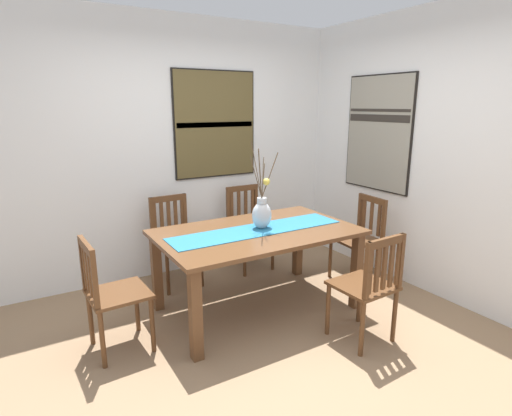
# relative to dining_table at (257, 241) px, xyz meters

# --- Properties ---
(ground_plane) EXTENTS (6.40, 6.40, 0.03)m
(ground_plane) POSITION_rel_dining_table_xyz_m (-0.17, -0.57, -0.66)
(ground_plane) COLOR #8E7051
(wall_back) EXTENTS (6.40, 0.12, 2.70)m
(wall_back) POSITION_rel_dining_table_xyz_m (-0.17, 1.29, 0.71)
(wall_back) COLOR white
(wall_back) RESTS_ON ground_plane
(wall_side) EXTENTS (0.12, 6.40, 2.70)m
(wall_side) POSITION_rel_dining_table_xyz_m (1.69, -0.57, 0.71)
(wall_side) COLOR white
(wall_side) RESTS_ON ground_plane
(dining_table) EXTENTS (1.72, 1.05, 0.74)m
(dining_table) POSITION_rel_dining_table_xyz_m (0.00, 0.00, 0.00)
(dining_table) COLOR brown
(dining_table) RESTS_ON ground_plane
(table_runner) EXTENTS (1.58, 0.36, 0.01)m
(table_runner) POSITION_rel_dining_table_xyz_m (0.00, 0.00, 0.10)
(table_runner) COLOR #236B93
(table_runner) RESTS_ON dining_table
(centerpiece_vase) EXTENTS (0.27, 0.28, 0.77)m
(centerpiece_vase) POSITION_rel_dining_table_xyz_m (0.06, 0.02, 0.24)
(centerpiece_vase) COLOR silver
(centerpiece_vase) RESTS_ON dining_table
(chair_0) EXTENTS (0.45, 0.45, 0.89)m
(chair_0) POSITION_rel_dining_table_xyz_m (1.25, 0.00, -0.17)
(chair_0) COLOR brown
(chair_0) RESTS_ON ground_plane
(chair_1) EXTENTS (0.44, 0.44, 0.91)m
(chair_1) POSITION_rel_dining_table_xyz_m (-0.44, 0.91, -0.16)
(chair_1) COLOR brown
(chair_1) RESTS_ON ground_plane
(chair_2) EXTENTS (0.42, 0.42, 0.92)m
(chair_2) POSITION_rel_dining_table_xyz_m (0.43, 0.92, -0.16)
(chair_2) COLOR brown
(chair_2) RESTS_ON ground_plane
(chair_3) EXTENTS (0.44, 0.44, 0.89)m
(chair_3) POSITION_rel_dining_table_xyz_m (-1.27, -0.02, -0.17)
(chair_3) COLOR brown
(chair_3) RESTS_ON ground_plane
(chair_4) EXTENTS (0.44, 0.44, 0.89)m
(chair_4) POSITION_rel_dining_table_xyz_m (0.45, -0.90, -0.16)
(chair_4) COLOR brown
(chair_4) RESTS_ON ground_plane
(painting_on_back_wall) EXTENTS (0.96, 0.05, 1.15)m
(painting_on_back_wall) POSITION_rel_dining_table_xyz_m (0.20, 1.23, 0.95)
(painting_on_back_wall) COLOR black
(painting_on_side_wall) EXTENTS (0.05, 0.88, 1.21)m
(painting_on_side_wall) POSITION_rel_dining_table_xyz_m (1.63, 0.19, 0.87)
(painting_on_side_wall) COLOR black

